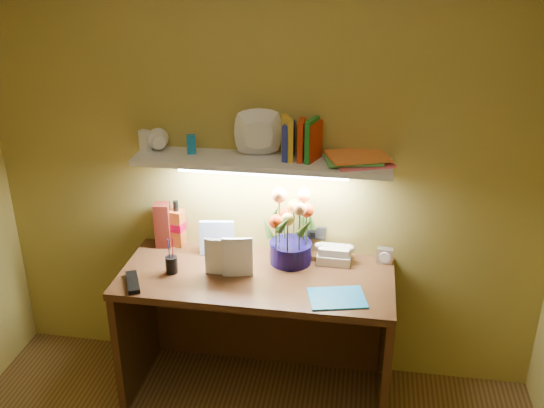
# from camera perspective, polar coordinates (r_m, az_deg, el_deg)

# --- Properties ---
(desk) EXTENTS (1.40, 0.60, 0.75)m
(desk) POSITION_cam_1_polar(r_m,az_deg,el_deg) (3.32, -1.44, -12.25)
(desk) COLOR #3E2911
(desk) RESTS_ON ground
(flower_bouquet) EXTENTS (0.32, 0.32, 0.39)m
(flower_bouquet) POSITION_cam_1_polar(r_m,az_deg,el_deg) (3.15, 1.80, -2.30)
(flower_bouquet) COLOR #0B063B
(flower_bouquet) RESTS_ON desk
(telephone) EXTENTS (0.18, 0.14, 0.11)m
(telephone) POSITION_cam_1_polar(r_m,az_deg,el_deg) (3.23, 5.88, -4.59)
(telephone) COLOR #F5E6CD
(telephone) RESTS_ON desk
(desk_clock) EXTENTS (0.09, 0.05, 0.08)m
(desk_clock) POSITION_cam_1_polar(r_m,az_deg,el_deg) (3.26, 10.56, -4.78)
(desk_clock) COLOR #BBBBC0
(desk_clock) RESTS_ON desk
(whisky_bottle) EXTENTS (0.08, 0.08, 0.27)m
(whisky_bottle) POSITION_cam_1_polar(r_m,az_deg,el_deg) (3.39, -8.93, -1.81)
(whisky_bottle) COLOR #B34F1B
(whisky_bottle) RESTS_ON desk
(whisky_box) EXTENTS (0.09, 0.09, 0.26)m
(whisky_box) POSITION_cam_1_polar(r_m,az_deg,el_deg) (3.40, -10.23, -1.96)
(whisky_box) COLOR #57190F
(whisky_box) RESTS_ON desk
(pen_cup) EXTENTS (0.07, 0.07, 0.15)m
(pen_cup) POSITION_cam_1_polar(r_m,az_deg,el_deg) (3.14, -9.47, -5.17)
(pen_cup) COLOR black
(pen_cup) RESTS_ON desk
(art_card) EXTENTS (0.19, 0.07, 0.19)m
(art_card) POSITION_cam_1_polar(r_m,az_deg,el_deg) (3.29, -5.20, -3.18)
(art_card) COLOR silver
(art_card) RESTS_ON desk
(tv_remote) EXTENTS (0.14, 0.21, 0.02)m
(tv_remote) POSITION_cam_1_polar(r_m,az_deg,el_deg) (3.11, -12.98, -7.19)
(tv_remote) COLOR black
(tv_remote) RESTS_ON desk
(blue_folder) EXTENTS (0.31, 0.25, 0.01)m
(blue_folder) POSITION_cam_1_polar(r_m,az_deg,el_deg) (2.94, 6.14, -8.77)
(blue_folder) COLOR #177ABD
(blue_folder) RESTS_ON desk
(desk_book_a) EXTENTS (0.15, 0.03, 0.20)m
(desk_book_a) POSITION_cam_1_polar(r_m,az_deg,el_deg) (3.10, -6.35, -4.86)
(desk_book_a) COLOR white
(desk_book_a) RESTS_ON desk
(desk_book_b) EXTENTS (0.16, 0.04, 0.22)m
(desk_book_b) POSITION_cam_1_polar(r_m,az_deg,el_deg) (3.06, -4.76, -5.03)
(desk_book_b) COLOR white
(desk_book_b) RESTS_ON desk
(wall_shelf) EXTENTS (1.32, 0.32, 0.25)m
(wall_shelf) POSITION_cam_1_polar(r_m,az_deg,el_deg) (3.04, -0.82, 4.69)
(wall_shelf) COLOR white
(wall_shelf) RESTS_ON ground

